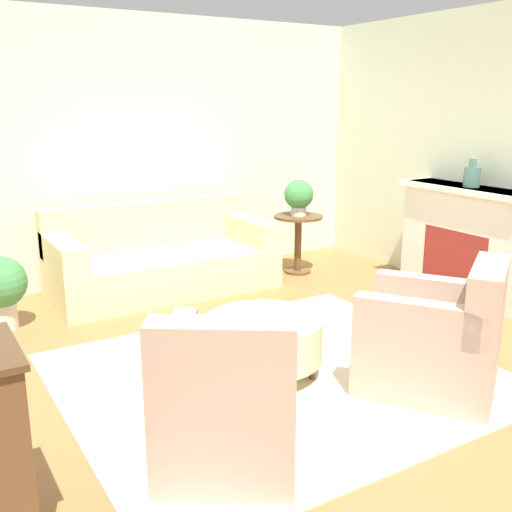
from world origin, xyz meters
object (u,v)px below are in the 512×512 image
(armchair_right, at_px, (436,341))
(ottoman_table, at_px, (263,339))
(couch, at_px, (162,261))
(potted_plant_floor, at_px, (0,286))
(vase_mantel_near, at_px, (472,176))
(potted_plant_on_side_table, at_px, (299,196))
(armchair_left, at_px, (228,401))
(side_table, at_px, (298,234))

(armchair_right, relative_size, ottoman_table, 1.33)
(couch, height_order, potted_plant_floor, couch)
(vase_mantel_near, bearing_deg, potted_plant_floor, 160.79)
(couch, distance_m, vase_mantel_near, 3.20)
(armchair_right, bearing_deg, ottoman_table, 137.22)
(ottoman_table, relative_size, potted_plant_on_side_table, 2.10)
(armchair_left, height_order, side_table, armchair_left)
(armchair_left, relative_size, vase_mantel_near, 4.16)
(armchair_left, height_order, potted_plant_on_side_table, potted_plant_on_side_table)
(vase_mantel_near, xyz_separation_m, potted_plant_on_side_table, (-0.93, 1.56, -0.32))
(vase_mantel_near, height_order, potted_plant_floor, vase_mantel_near)
(armchair_right, bearing_deg, vase_mantel_near, 35.71)
(ottoman_table, height_order, potted_plant_on_side_table, potted_plant_on_side_table)
(ottoman_table, bearing_deg, potted_plant_floor, 126.92)
(armchair_right, relative_size, side_table, 1.69)
(potted_plant_floor, bearing_deg, vase_mantel_near, -19.21)
(vase_mantel_near, distance_m, potted_plant_on_side_table, 1.84)
(potted_plant_floor, bearing_deg, potted_plant_on_side_table, 2.22)
(couch, xyz_separation_m, ottoman_table, (-0.16, -2.25, -0.03))
(side_table, xyz_separation_m, potted_plant_floor, (-3.18, -0.12, -0.07))
(potted_plant_on_side_table, relative_size, potted_plant_floor, 0.63)
(potted_plant_on_side_table, bearing_deg, vase_mantel_near, -59.05)
(ottoman_table, bearing_deg, potted_plant_on_side_table, 49.72)
(armchair_right, bearing_deg, side_table, 73.10)
(armchair_left, bearing_deg, ottoman_table, 48.03)
(armchair_right, bearing_deg, couch, 103.06)
(side_table, relative_size, vase_mantel_near, 2.45)
(potted_plant_floor, bearing_deg, ottoman_table, -53.08)
(ottoman_table, distance_m, side_table, 2.69)
(potted_plant_floor, bearing_deg, armchair_left, -75.16)
(armchair_left, distance_m, potted_plant_on_side_table, 3.80)
(armchair_left, distance_m, vase_mantel_near, 3.73)
(armchair_right, distance_m, potted_plant_on_side_table, 3.03)
(couch, height_order, ottoman_table, couch)
(side_table, xyz_separation_m, vase_mantel_near, (0.93, -1.56, 0.76))
(armchair_left, distance_m, potted_plant_floor, 2.82)
(ottoman_table, height_order, side_table, side_table)
(couch, distance_m, armchair_right, 3.14)
(armchair_right, distance_m, ottoman_table, 1.19)
(couch, bearing_deg, potted_plant_on_side_table, -7.52)
(side_table, distance_m, potted_plant_on_side_table, 0.43)
(couch, height_order, armchair_right, armchair_right)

